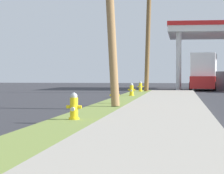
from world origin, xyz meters
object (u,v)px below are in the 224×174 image
at_px(fire_hydrant_fifth, 140,87).
at_px(truck_red_on_apron, 204,73).
at_px(fire_hydrant_second, 74,108).
at_px(utility_pole_background, 148,29).
at_px(fire_hydrant_fourth, 132,90).
at_px(fire_hydrant_third, 115,96).

distance_m(fire_hydrant_fifth, truck_red_on_apron, 8.68).
bearing_deg(fire_hydrant_fifth, fire_hydrant_second, -90.06).
bearing_deg(utility_pole_background, truck_red_on_apron, 58.19).
bearing_deg(fire_hydrant_fourth, fire_hydrant_fifth, 90.45).
bearing_deg(fire_hydrant_fifth, truck_red_on_apron, 55.41).
bearing_deg(utility_pole_background, fire_hydrant_fourth, -93.70).
relative_size(fire_hydrant_fourth, fire_hydrant_fifth, 1.00).
xyz_separation_m(fire_hydrant_second, fire_hydrant_fourth, (0.08, 15.99, 0.00)).
bearing_deg(truck_red_on_apron, fire_hydrant_fourth, -108.34).
bearing_deg(utility_pole_background, fire_hydrant_third, -91.68).
height_order(fire_hydrant_fourth, utility_pole_background, utility_pole_background).
xyz_separation_m(fire_hydrant_fourth, truck_red_on_apron, (4.84, 14.58, 1.04)).
xyz_separation_m(utility_pole_background, truck_red_on_apron, (4.35, 7.01, -3.16)).
bearing_deg(utility_pole_background, fire_hydrant_fifth, -170.59).
bearing_deg(fire_hydrant_second, fire_hydrant_third, 89.17).
bearing_deg(fire_hydrant_third, truck_red_on_apron, 78.00).
bearing_deg(fire_hydrant_second, fire_hydrant_fifth, 89.94).
xyz_separation_m(fire_hydrant_third, truck_red_on_apron, (4.80, 22.60, 1.04)).
height_order(fire_hydrant_fifth, truck_red_on_apron, truck_red_on_apron).
bearing_deg(fire_hydrant_fourth, truck_red_on_apron, 71.66).
bearing_deg(fire_hydrant_third, fire_hydrant_fourth, 90.22).
height_order(fire_hydrant_fifth, utility_pole_background, utility_pole_background).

